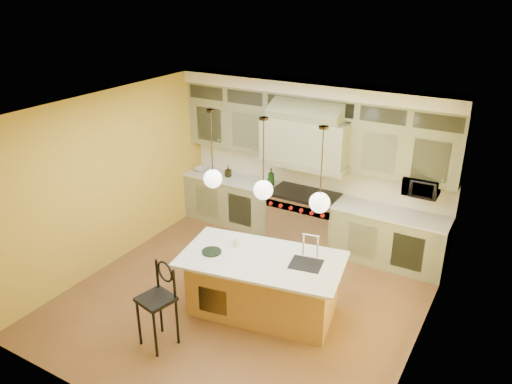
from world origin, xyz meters
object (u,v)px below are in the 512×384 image
Objects in this scene: range at (304,217)px; counter_stool at (158,300)px; microwave at (421,186)px; kitchen_island at (263,284)px.

counter_stool is at bearing -97.00° from range.
microwave is (1.95, 0.11, 0.96)m from range.
range is 0.50× the size of kitchen_island.
range is 2.21× the size of microwave.
kitchen_island is at bearing -79.78° from range.
kitchen_island is 2.98m from microwave.
microwave is at bearing 69.31° from counter_stool.
kitchen_island is 4.46× the size of microwave.
counter_stool is 2.18× the size of microwave.
kitchen_island is (0.41, -2.25, -0.01)m from range.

